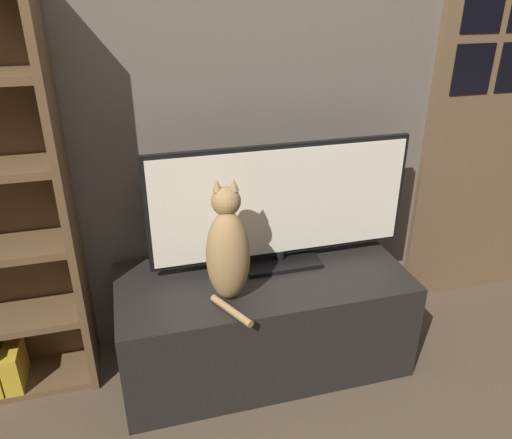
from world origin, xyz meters
TOP-DOWN VIEW (x-y plane):
  - wall_back at (0.00, 1.22)m, footprint 4.80×0.05m
  - tv_stand at (0.00, 0.90)m, footprint 1.23×0.55m
  - tv at (0.10, 1.00)m, footprint 1.13×0.20m
  - cat at (-0.17, 0.80)m, footprint 0.19×0.31m
  - door at (1.30, 1.18)m, footprint 0.84×0.04m

SIDE VIEW (x-z plane):
  - tv_stand at x=0.00m, z-range 0.00..0.45m
  - cat at x=-0.17m, z-range 0.42..0.91m
  - tv at x=0.10m, z-range 0.46..1.00m
  - door at x=1.30m, z-range 0.02..2.07m
  - wall_back at x=0.00m, z-range 0.00..2.60m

